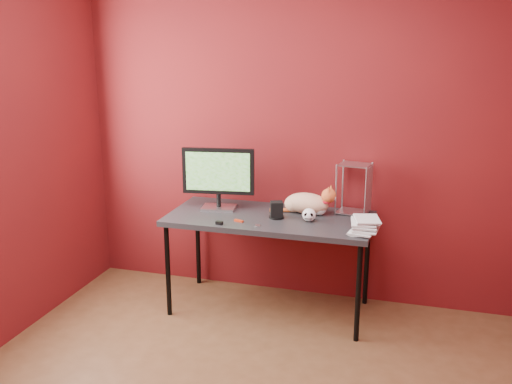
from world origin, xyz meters
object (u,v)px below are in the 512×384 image
(monitor, at_px, (218,176))
(cat, at_px, (307,203))
(book_stack, at_px, (357,152))
(skull_mug, at_px, (309,215))
(speaker, at_px, (277,211))
(desk, at_px, (270,223))

(monitor, xyz_separation_m, cat, (0.68, 0.08, -0.18))
(cat, height_order, book_stack, book_stack)
(skull_mug, distance_m, speaker, 0.24)
(desk, bearing_deg, cat, 29.23)
(desk, relative_size, cat, 3.00)
(monitor, distance_m, speaker, 0.53)
(cat, distance_m, skull_mug, 0.19)
(desk, xyz_separation_m, skull_mug, (0.30, -0.04, 0.10))
(monitor, relative_size, book_stack, 0.50)
(desk, relative_size, speaker, 12.13)
(speaker, bearing_deg, monitor, 148.36)
(desk, height_order, skull_mug, skull_mug)
(skull_mug, relative_size, book_stack, 0.09)
(speaker, relative_size, book_stack, 0.11)
(skull_mug, bearing_deg, cat, 99.13)
(monitor, relative_size, skull_mug, 5.56)
(desk, bearing_deg, monitor, 171.25)
(desk, distance_m, monitor, 0.53)
(desk, xyz_separation_m, cat, (0.25, 0.14, 0.13))
(monitor, height_order, book_stack, book_stack)
(skull_mug, relative_size, speaker, 0.80)
(skull_mug, bearing_deg, speaker, 171.71)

